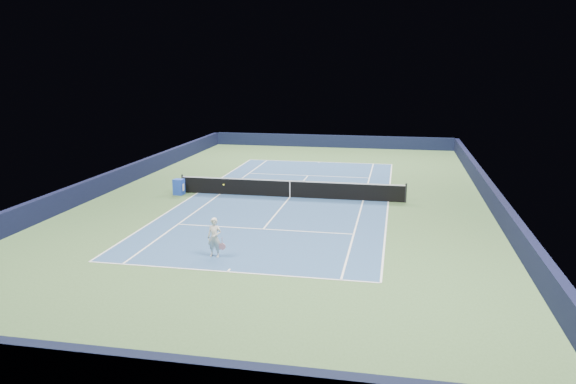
# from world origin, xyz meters

# --- Properties ---
(ground) EXTENTS (40.00, 40.00, 0.00)m
(ground) POSITION_xyz_m (0.00, 0.00, 0.00)
(ground) COLOR #3B5A31
(ground) RESTS_ON ground
(wall_far) EXTENTS (22.00, 0.35, 1.10)m
(wall_far) POSITION_xyz_m (0.00, 19.82, 0.55)
(wall_far) COLOR black
(wall_far) RESTS_ON ground
(wall_near) EXTENTS (22.00, 0.35, 1.10)m
(wall_near) POSITION_xyz_m (0.00, -19.82, 0.55)
(wall_near) COLOR black
(wall_near) RESTS_ON ground
(wall_right) EXTENTS (0.35, 40.00, 1.10)m
(wall_right) POSITION_xyz_m (10.82, 0.00, 0.55)
(wall_right) COLOR black
(wall_right) RESTS_ON ground
(wall_left) EXTENTS (0.35, 40.00, 1.10)m
(wall_left) POSITION_xyz_m (-10.82, 0.00, 0.55)
(wall_left) COLOR black
(wall_left) RESTS_ON ground
(court_surface) EXTENTS (10.97, 23.77, 0.01)m
(court_surface) POSITION_xyz_m (0.00, 0.00, 0.00)
(court_surface) COLOR navy
(court_surface) RESTS_ON ground
(baseline_far) EXTENTS (10.97, 0.08, 0.00)m
(baseline_far) POSITION_xyz_m (0.00, 11.88, 0.01)
(baseline_far) COLOR white
(baseline_far) RESTS_ON ground
(baseline_near) EXTENTS (10.97, 0.08, 0.00)m
(baseline_near) POSITION_xyz_m (0.00, -11.88, 0.01)
(baseline_near) COLOR white
(baseline_near) RESTS_ON ground
(sideline_doubles_right) EXTENTS (0.08, 23.77, 0.00)m
(sideline_doubles_right) POSITION_xyz_m (5.49, 0.00, 0.01)
(sideline_doubles_right) COLOR white
(sideline_doubles_right) RESTS_ON ground
(sideline_doubles_left) EXTENTS (0.08, 23.77, 0.00)m
(sideline_doubles_left) POSITION_xyz_m (-5.49, 0.00, 0.01)
(sideline_doubles_left) COLOR white
(sideline_doubles_left) RESTS_ON ground
(sideline_singles_right) EXTENTS (0.08, 23.77, 0.00)m
(sideline_singles_right) POSITION_xyz_m (4.12, 0.00, 0.01)
(sideline_singles_right) COLOR white
(sideline_singles_right) RESTS_ON ground
(sideline_singles_left) EXTENTS (0.08, 23.77, 0.00)m
(sideline_singles_left) POSITION_xyz_m (-4.12, 0.00, 0.01)
(sideline_singles_left) COLOR white
(sideline_singles_left) RESTS_ON ground
(service_line_far) EXTENTS (8.23, 0.08, 0.00)m
(service_line_far) POSITION_xyz_m (0.00, 6.40, 0.01)
(service_line_far) COLOR white
(service_line_far) RESTS_ON ground
(service_line_near) EXTENTS (8.23, 0.08, 0.00)m
(service_line_near) POSITION_xyz_m (0.00, -6.40, 0.01)
(service_line_near) COLOR white
(service_line_near) RESTS_ON ground
(center_service_line) EXTENTS (0.08, 12.80, 0.00)m
(center_service_line) POSITION_xyz_m (0.00, 0.00, 0.01)
(center_service_line) COLOR white
(center_service_line) RESTS_ON ground
(center_mark_far) EXTENTS (0.08, 0.30, 0.00)m
(center_mark_far) POSITION_xyz_m (0.00, 11.73, 0.01)
(center_mark_far) COLOR white
(center_mark_far) RESTS_ON ground
(center_mark_near) EXTENTS (0.08, 0.30, 0.00)m
(center_mark_near) POSITION_xyz_m (0.00, -11.73, 0.01)
(center_mark_near) COLOR white
(center_mark_near) RESTS_ON ground
(tennis_net) EXTENTS (12.90, 0.10, 1.07)m
(tennis_net) POSITION_xyz_m (0.00, 0.00, 0.50)
(tennis_net) COLOR black
(tennis_net) RESTS_ON ground
(sponsor_cube) EXTENTS (0.62, 0.56, 0.90)m
(sponsor_cube) POSITION_xyz_m (-6.40, -0.57, 0.45)
(sponsor_cube) COLOR #1F42BD
(sponsor_cube) RESTS_ON ground
(tennis_player) EXTENTS (0.76, 1.24, 2.70)m
(tennis_player) POSITION_xyz_m (-0.96, -10.40, 0.79)
(tennis_player) COLOR silver
(tennis_player) RESTS_ON ground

